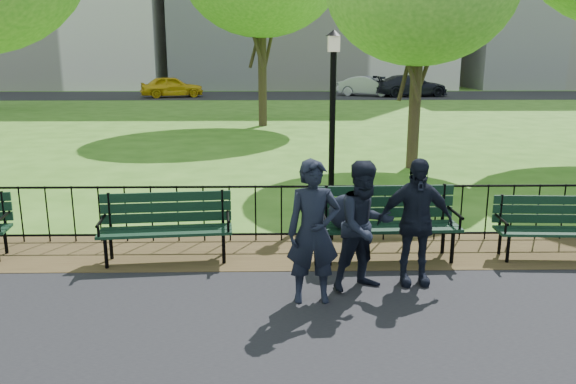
{
  "coord_description": "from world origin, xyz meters",
  "views": [
    {
      "loc": [
        -1.05,
        -6.36,
        2.83
      ],
      "look_at": [
        -0.91,
        1.5,
        0.92
      ],
      "focal_mm": 35.0,
      "sensor_mm": 36.0,
      "label": 1
    }
  ],
  "objects_px": {
    "park_bench_right_a": "(556,221)",
    "person_mid": "(365,226)",
    "park_bench_left_a": "(166,220)",
    "sedan_silver": "(368,86)",
    "lamppost": "(332,116)",
    "person_left": "(313,232)",
    "park_bench_main": "(370,214)",
    "sedan_dark": "(411,86)",
    "person_right": "(415,222)",
    "taxi": "(172,87)"
  },
  "relations": [
    {
      "from": "park_bench_right_a",
      "to": "person_mid",
      "type": "relative_size",
      "value": 1.06
    },
    {
      "from": "park_bench_left_a",
      "to": "sedan_silver",
      "type": "bearing_deg",
      "value": 70.56
    },
    {
      "from": "lamppost",
      "to": "person_left",
      "type": "distance_m",
      "value": 4.09
    },
    {
      "from": "lamppost",
      "to": "person_mid",
      "type": "xyz_separation_m",
      "value": [
        0.07,
        -3.6,
        -0.96
      ]
    },
    {
      "from": "park_bench_main",
      "to": "sedan_silver",
      "type": "distance_m",
      "value": 33.46
    },
    {
      "from": "park_bench_right_a",
      "to": "sedan_dark",
      "type": "xyz_separation_m",
      "value": [
        5.48,
        32.41,
        0.21
      ]
    },
    {
      "from": "person_right",
      "to": "taxi",
      "type": "bearing_deg",
      "value": 104.31
    },
    {
      "from": "park_bench_main",
      "to": "sedan_silver",
      "type": "height_order",
      "value": "sedan_silver"
    },
    {
      "from": "park_bench_main",
      "to": "taxi",
      "type": "bearing_deg",
      "value": 102.82
    },
    {
      "from": "person_right",
      "to": "person_mid",
      "type": "bearing_deg",
      "value": -166.76
    },
    {
      "from": "lamppost",
      "to": "sedan_dark",
      "type": "relative_size",
      "value": 0.64
    },
    {
      "from": "person_left",
      "to": "park_bench_right_a",
      "type": "bearing_deg",
      "value": 19.14
    },
    {
      "from": "person_right",
      "to": "sedan_silver",
      "type": "distance_m",
      "value": 34.23
    },
    {
      "from": "park_bench_main",
      "to": "park_bench_left_a",
      "type": "xyz_separation_m",
      "value": [
        -2.86,
        0.08,
        -0.09
      ]
    },
    {
      "from": "person_left",
      "to": "sedan_silver",
      "type": "relative_size",
      "value": 0.4
    },
    {
      "from": "park_bench_main",
      "to": "sedan_silver",
      "type": "relative_size",
      "value": 0.47
    },
    {
      "from": "person_mid",
      "to": "sedan_dark",
      "type": "xyz_separation_m",
      "value": [
        8.36,
        33.48,
        -0.06
      ]
    },
    {
      "from": "park_bench_left_a",
      "to": "park_bench_right_a",
      "type": "relative_size",
      "value": 1.09
    },
    {
      "from": "park_bench_right_a",
      "to": "sedan_dark",
      "type": "bearing_deg",
      "value": 83.26
    },
    {
      "from": "taxi",
      "to": "sedan_silver",
      "type": "height_order",
      "value": "taxi"
    },
    {
      "from": "park_bench_right_a",
      "to": "person_right",
      "type": "bearing_deg",
      "value": -155.22
    },
    {
      "from": "person_mid",
      "to": "park_bench_right_a",
      "type": "bearing_deg",
      "value": -3.15
    },
    {
      "from": "park_bench_left_a",
      "to": "park_bench_right_a",
      "type": "xyz_separation_m",
      "value": [
        5.52,
        -0.02,
        -0.04
      ]
    },
    {
      "from": "person_left",
      "to": "taxi",
      "type": "distance_m",
      "value": 34.26
    },
    {
      "from": "person_left",
      "to": "person_right",
      "type": "distance_m",
      "value": 1.4
    },
    {
      "from": "person_right",
      "to": "park_bench_left_a",
      "type": "bearing_deg",
      "value": 163.32
    },
    {
      "from": "lamppost",
      "to": "taxi",
      "type": "distance_m",
      "value": 30.59
    },
    {
      "from": "sedan_silver",
      "to": "sedan_dark",
      "type": "relative_size",
      "value": 0.82
    },
    {
      "from": "lamppost",
      "to": "sedan_dark",
      "type": "height_order",
      "value": "lamppost"
    },
    {
      "from": "park_bench_main",
      "to": "person_mid",
      "type": "distance_m",
      "value": 1.04
    },
    {
      "from": "person_mid",
      "to": "sedan_silver",
      "type": "xyz_separation_m",
      "value": [
        5.39,
        34.06,
        -0.11
      ]
    },
    {
      "from": "park_bench_right_a",
      "to": "lamppost",
      "type": "relative_size",
      "value": 0.52
    },
    {
      "from": "person_right",
      "to": "park_bench_right_a",
      "type": "bearing_deg",
      "value": 20.91
    },
    {
      "from": "person_right",
      "to": "taxi",
      "type": "xyz_separation_m",
      "value": [
        -9.01,
        32.86,
        -0.08
      ]
    },
    {
      "from": "park_bench_right_a",
      "to": "person_left",
      "type": "xyz_separation_m",
      "value": [
        -3.54,
        -1.42,
        0.31
      ]
    },
    {
      "from": "park_bench_left_a",
      "to": "sedan_silver",
      "type": "height_order",
      "value": "sedan_silver"
    },
    {
      "from": "park_bench_right_a",
      "to": "taxi",
      "type": "relative_size",
      "value": 0.4
    },
    {
      "from": "park_bench_left_a",
      "to": "taxi",
      "type": "relative_size",
      "value": 0.44
    },
    {
      "from": "person_mid",
      "to": "person_left",
      "type": "bearing_deg",
      "value": -175.27
    },
    {
      "from": "person_mid",
      "to": "person_right",
      "type": "relative_size",
      "value": 1.0
    },
    {
      "from": "park_bench_main",
      "to": "park_bench_left_a",
      "type": "distance_m",
      "value": 2.86
    },
    {
      "from": "park_bench_left_a",
      "to": "lamppost",
      "type": "xyz_separation_m",
      "value": [
        2.56,
        2.52,
        1.19
      ]
    },
    {
      "from": "park_bench_left_a",
      "to": "park_bench_right_a",
      "type": "height_order",
      "value": "park_bench_left_a"
    },
    {
      "from": "sedan_silver",
      "to": "park_bench_right_a",
      "type": "bearing_deg",
      "value": -160.15
    },
    {
      "from": "lamppost",
      "to": "taxi",
      "type": "relative_size",
      "value": 0.77
    },
    {
      "from": "person_right",
      "to": "taxi",
      "type": "height_order",
      "value": "person_right"
    },
    {
      "from": "lamppost",
      "to": "person_left",
      "type": "bearing_deg",
      "value": -98.36
    },
    {
      "from": "person_left",
      "to": "sedan_silver",
      "type": "distance_m",
      "value": 34.94
    },
    {
      "from": "lamppost",
      "to": "sedan_silver",
      "type": "height_order",
      "value": "lamppost"
    },
    {
      "from": "park_bench_main",
      "to": "person_mid",
      "type": "height_order",
      "value": "person_mid"
    }
  ]
}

